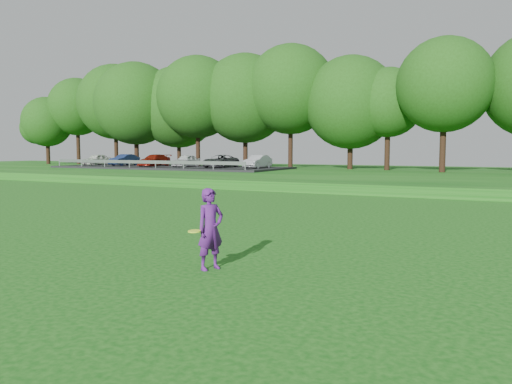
% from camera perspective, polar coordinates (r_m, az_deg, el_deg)
% --- Properties ---
extents(ground, '(140.00, 140.00, 0.00)m').
position_cam_1_polar(ground, '(10.73, -14.61, -8.95)').
color(ground, '#0D480E').
rests_on(ground, ground).
extents(berm, '(130.00, 30.00, 0.60)m').
position_cam_1_polar(berm, '(42.35, 17.93, 1.67)').
color(berm, '#0D480E').
rests_on(berm, ground).
extents(walking_path, '(130.00, 1.60, 0.04)m').
position_cam_1_polar(walking_path, '(28.69, 13.22, -0.23)').
color(walking_path, gray).
rests_on(walking_path, ground).
extents(treeline, '(104.00, 7.00, 15.00)m').
position_cam_1_polar(treeline, '(46.57, 19.03, 11.53)').
color(treeline, '#1D4610').
rests_on(treeline, berm).
extents(parking_lot, '(24.00, 9.00, 1.38)m').
position_cam_1_polar(parking_lot, '(50.92, -9.73, 3.20)').
color(parking_lot, black).
rests_on(parking_lot, berm).
extents(woman, '(0.63, 0.87, 1.73)m').
position_cam_1_polar(woman, '(10.57, -5.23, -4.24)').
color(woman, '#541971').
rests_on(woman, ground).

